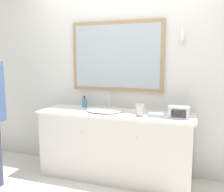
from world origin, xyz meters
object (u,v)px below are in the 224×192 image
at_px(sink_basin, 104,110).
at_px(appliance_box, 179,113).
at_px(picture_frame, 140,111).
at_px(soap_bottle, 85,103).

xyz_separation_m(sink_basin, appliance_box, (0.90, -0.07, 0.05)).
xyz_separation_m(sink_basin, picture_frame, (0.48, -0.13, 0.05)).
relative_size(sink_basin, picture_frame, 2.99).
relative_size(appliance_box, picture_frame, 1.49).
xyz_separation_m(soap_bottle, picture_frame, (0.83, -0.32, 0.01)).
bearing_deg(sink_basin, soap_bottle, 152.11).
xyz_separation_m(soap_bottle, appliance_box, (1.25, -0.26, 0.01)).
bearing_deg(picture_frame, soap_bottle, 158.88).
distance_m(sink_basin, appliance_box, 0.90).
height_order(soap_bottle, picture_frame, soap_bottle).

